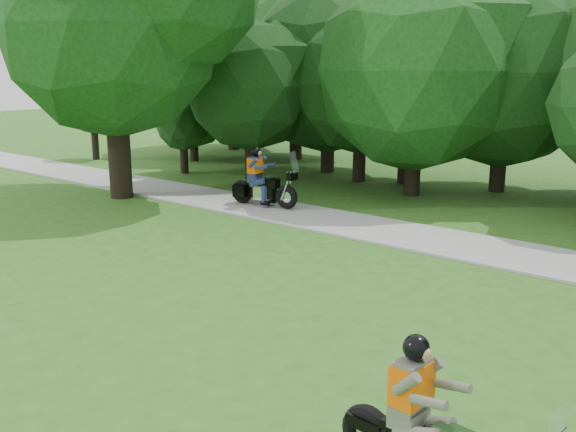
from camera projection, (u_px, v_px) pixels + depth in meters
The scene contains 5 objects.
ground at pixel (198, 380), 8.26m from camera, with size 100.00×100.00×0.00m, color #2E5D1A.
walkway at pixel (465, 246), 14.25m from camera, with size 60.00×2.20×0.06m, color gray.
tree_line at pixel (547, 75), 18.67m from camera, with size 39.64×12.09×7.50m.
big_tree_west at pixel (119, 1), 18.61m from camera, with size 8.64×6.56×9.96m.
touring_motorcycle at pixel (260, 185), 18.06m from camera, with size 2.18×0.85×1.66m.
Camera 1 is at (5.72, -5.07, 3.96)m, focal length 40.00 mm.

